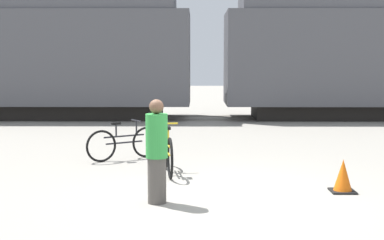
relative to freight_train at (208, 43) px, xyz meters
name	(u,v)px	position (x,y,z in m)	size (l,w,h in m)	color
ground_plane	(222,197)	(0.00, -12.06, -2.86)	(80.00, 80.00, 0.00)	gray
freight_train	(208,43)	(0.00, 0.00, 0.00)	(59.11, 3.01, 5.44)	black
rail_near	(208,120)	(0.00, -0.72, -2.85)	(71.11, 0.07, 0.01)	#4C4238
rail_far	(207,116)	(0.00, 0.72, -2.85)	(71.11, 0.07, 0.01)	#4C4238
bicycle_black	(124,143)	(-2.00, -8.79, -2.49)	(1.52, 1.03, 0.87)	black
bicycle_yellow	(167,153)	(-0.97, -10.24, -2.45)	(0.46, 1.74, 0.96)	black
person_in_green	(157,152)	(-1.01, -12.42, -2.06)	(0.33, 0.33, 1.59)	#514C47
traffic_cone	(343,177)	(2.01, -11.70, -2.60)	(0.40, 0.40, 0.55)	black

